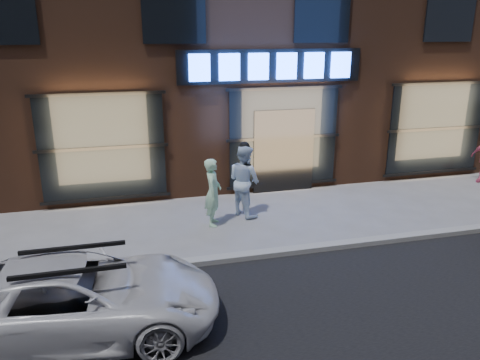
{
  "coord_description": "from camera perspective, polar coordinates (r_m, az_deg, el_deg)",
  "views": [
    {
      "loc": [
        -4.45,
        -8.45,
        4.54
      ],
      "look_at": [
        -1.89,
        1.6,
        1.2
      ],
      "focal_mm": 35.0,
      "sensor_mm": 36.0,
      "label": 1
    }
  ],
  "objects": [
    {
      "name": "storefront_building",
      "position": [
        17.04,
        0.9,
        19.89
      ],
      "size": [
        30.2,
        8.28,
        10.3
      ],
      "color": "#54301E",
      "rests_on": "ground"
    },
    {
      "name": "man_cap",
      "position": [
        11.77,
        0.53,
        -0.06
      ],
      "size": [
        1.03,
        1.12,
        1.84
      ],
      "primitive_type": "imported",
      "rotation": [
        0.0,
        0.0,
        2.05
      ],
      "color": "white",
      "rests_on": "ground"
    },
    {
      "name": "man_bowtie",
      "position": [
        11.22,
        -3.31,
        -1.5
      ],
      "size": [
        0.55,
        0.69,
        1.66
      ],
      "primitive_type": "imported",
      "rotation": [
        0.0,
        0.0,
        1.29
      ],
      "color": "#AFE6BC",
      "rests_on": "ground"
    },
    {
      "name": "curb",
      "position": [
        10.55,
        12.3,
        -7.72
      ],
      "size": [
        60.0,
        0.25,
        0.12
      ],
      "primitive_type": "cube",
      "color": "gray",
      "rests_on": "ground"
    },
    {
      "name": "white_suv",
      "position": [
        7.82,
        -19.4,
        -13.43
      ],
      "size": [
        4.57,
        2.38,
        1.23
      ],
      "primitive_type": "imported",
      "rotation": [
        0.0,
        0.0,
        1.49
      ],
      "color": "silver",
      "rests_on": "ground"
    },
    {
      "name": "ground",
      "position": [
        10.58,
        12.28,
        -8.01
      ],
      "size": [
        90.0,
        90.0,
        0.0
      ],
      "primitive_type": "plane",
      "color": "slate",
      "rests_on": "ground"
    }
  ]
}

